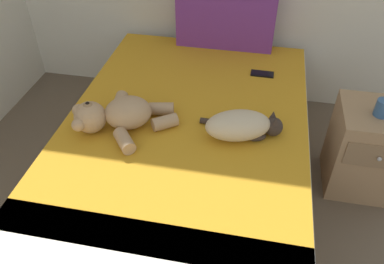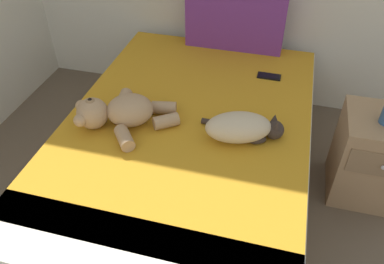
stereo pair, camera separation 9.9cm
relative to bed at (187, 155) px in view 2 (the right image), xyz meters
name	(u,v)px [view 2 (the right image)]	position (x,y,z in m)	size (l,w,h in m)	color
bed	(187,155)	(0.00, 0.00, 0.00)	(1.38, 2.04, 0.51)	#9E7A56
patterned_cushion	(236,15)	(0.09, 0.92, 0.50)	(0.68, 0.14, 0.48)	#72338C
cat	(242,128)	(0.31, -0.07, 0.33)	(0.44, 0.28, 0.15)	#C6B293
teddy_bear	(120,112)	(-0.34, -0.11, 0.33)	(0.57, 0.47, 0.18)	tan
cell_phone	(269,76)	(0.39, 0.58, 0.26)	(0.15, 0.07, 0.01)	black
nightstand	(373,157)	(1.05, 0.23, 0.03)	(0.41, 0.42, 0.55)	#9E7A56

